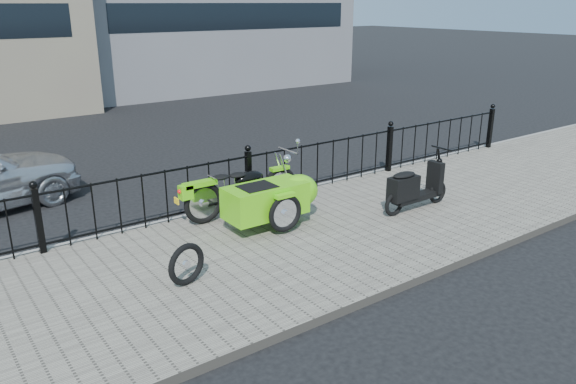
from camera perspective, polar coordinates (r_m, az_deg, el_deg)
ground at (r=9.09m, az=0.43°, el=-4.15°), size 120.00×120.00×0.00m
sidewalk at (r=8.70m, az=2.39°, el=-4.82°), size 30.00×3.80×0.12m
curb at (r=10.18m, az=-4.38°, el=-1.28°), size 30.00×0.10×0.12m
iron_fence at (r=9.90m, az=-4.03°, el=1.37°), size 14.11×0.11×1.08m
motorcycle_sidecar at (r=9.01m, az=-1.86°, el=-0.33°), size 2.28×1.48×0.98m
scooter at (r=9.82m, az=12.59°, el=0.37°), size 1.51×0.44×1.02m
spare_tire at (r=7.25m, az=-10.27°, el=-7.24°), size 0.56×0.21×0.56m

